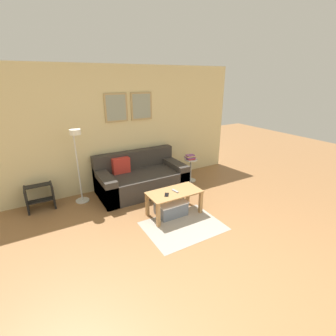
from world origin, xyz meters
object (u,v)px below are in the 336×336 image
object	(u,v)px
coffee_table	(174,196)
storage_bin	(171,208)
couch	(141,178)
cell_phone	(167,195)
step_stool	(40,196)
side_table	(191,168)
remote_control	(175,191)
floor_lamp	(78,156)
book_stack	(190,157)

from	to	relation	value
coffee_table	storage_bin	size ratio (longest dim) A/B	1.78
couch	cell_phone	bearing A→B (deg)	-92.94
couch	step_stool	bearing A→B (deg)	173.28
couch	storage_bin	xyz separation A→B (m)	(0.06, -1.16, -0.15)
side_table	step_stool	size ratio (longest dim) A/B	1.13
remote_control	cell_phone	xyz separation A→B (m)	(-0.19, -0.04, -0.01)
floor_lamp	step_stool	size ratio (longest dim) A/B	3.13
couch	step_stool	distance (m)	1.94
floor_lamp	cell_phone	world-z (taller)	floor_lamp
couch	floor_lamp	bearing A→B (deg)	179.12
cell_phone	remote_control	bearing A→B (deg)	45.75
cell_phone	book_stack	bearing A→B (deg)	75.57
book_stack	coffee_table	bearing A→B (deg)	-135.04
step_stool	cell_phone	bearing A→B (deg)	-37.94
storage_bin	remote_control	bearing A→B (deg)	-17.22
storage_bin	book_stack	world-z (taller)	book_stack
storage_bin	step_stool	bearing A→B (deg)	144.99
side_table	step_stool	distance (m)	3.17
book_stack	step_stool	size ratio (longest dim) A/B	0.51
storage_bin	couch	bearing A→B (deg)	92.85
couch	side_table	xyz separation A→B (m)	(1.23, -0.10, 0.03)
coffee_table	book_stack	distance (m)	1.59
book_stack	cell_phone	world-z (taller)	book_stack
coffee_table	remote_control	size ratio (longest dim) A/B	6.24
floor_lamp	couch	bearing A→B (deg)	-0.88
coffee_table	book_stack	bearing A→B (deg)	44.96
couch	book_stack	size ratio (longest dim) A/B	7.51
floor_lamp	book_stack	distance (m)	2.46
couch	step_stool	xyz separation A→B (m)	(-1.92, 0.23, -0.03)
floor_lamp	remote_control	xyz separation A→B (m)	(1.34, -1.20, -0.51)
storage_bin	floor_lamp	size ratio (longest dim) A/B	0.36
storage_bin	remote_control	xyz separation A→B (m)	(0.07, -0.02, 0.32)
side_table	remote_control	size ratio (longest dim) A/B	3.53
couch	floor_lamp	size ratio (longest dim) A/B	1.23
coffee_table	book_stack	xyz separation A→B (m)	(1.11, 1.11, 0.23)
remote_control	cell_phone	size ratio (longest dim) A/B	1.07
storage_bin	side_table	bearing A→B (deg)	42.20
floor_lamp	step_stool	bearing A→B (deg)	163.83
storage_bin	cell_phone	world-z (taller)	cell_phone
couch	side_table	distance (m)	1.24
coffee_table	storage_bin	world-z (taller)	coffee_table
cell_phone	coffee_table	bearing A→B (deg)	46.33
coffee_table	cell_phone	bearing A→B (deg)	-167.48
couch	coffee_table	xyz separation A→B (m)	(0.11, -1.18, 0.07)
couch	book_stack	xyz separation A→B (m)	(1.23, -0.07, 0.30)
storage_bin	step_stool	distance (m)	2.42
side_table	cell_phone	distance (m)	1.72
couch	cell_phone	size ratio (longest dim) A/B	12.95
couch	book_stack	bearing A→B (deg)	-3.43
couch	coffee_table	bearing A→B (deg)	-84.57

